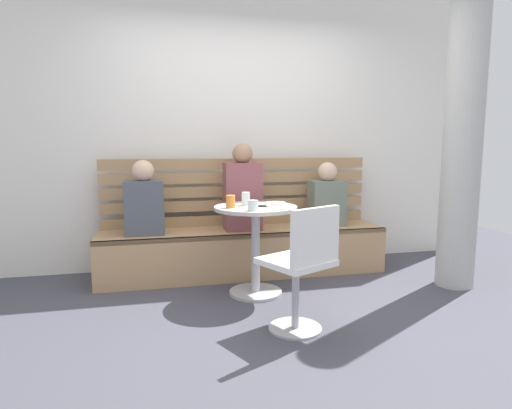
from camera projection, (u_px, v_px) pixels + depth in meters
The scene contains 15 objects.
ground at pixel (279, 323), 3.01m from camera, with size 8.00×8.00×0.00m, color #42424C.
back_wall at pixel (235, 124), 4.39m from camera, with size 5.20×0.10×2.90m, color silver.
concrete_pillar at pixel (464, 125), 3.65m from camera, with size 0.32×0.32×2.80m, color #B2B2AD.
booth_bench at pixel (244, 252), 4.13m from camera, with size 2.70×0.52×0.44m.
booth_backrest at pixel (239, 191), 4.29m from camera, with size 2.65×0.04×0.66m.
cafe_table at pixel (256, 233), 3.54m from camera, with size 0.68×0.68×0.74m.
white_chair at pixel (303, 264), 2.80m from camera, with size 0.53×0.53×0.85m.
person_adult at pixel (243, 191), 4.03m from camera, with size 0.34×0.22×0.81m.
person_child_left at pixel (327, 198), 4.27m from camera, with size 0.34×0.22×0.63m.
person_child_middle at pixel (144, 202), 3.82m from camera, with size 0.34×0.22×0.66m.
cup_glass_short at pixel (253, 205), 3.27m from camera, with size 0.08×0.08×0.08m, color silver.
cup_tumbler_orange at pixel (231, 202), 3.42m from camera, with size 0.07×0.07×0.10m, color orange.
cup_water_clear at pixel (246, 199), 3.56m from camera, with size 0.07×0.07×0.11m, color white.
plate_small at pixel (276, 203), 3.67m from camera, with size 0.17×0.17×0.01m, color white.
phone_on_table at pixel (258, 206), 3.48m from camera, with size 0.07×0.14×0.01m, color black.
Camera 1 is at (-0.81, -2.75, 1.23)m, focal length 30.27 mm.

